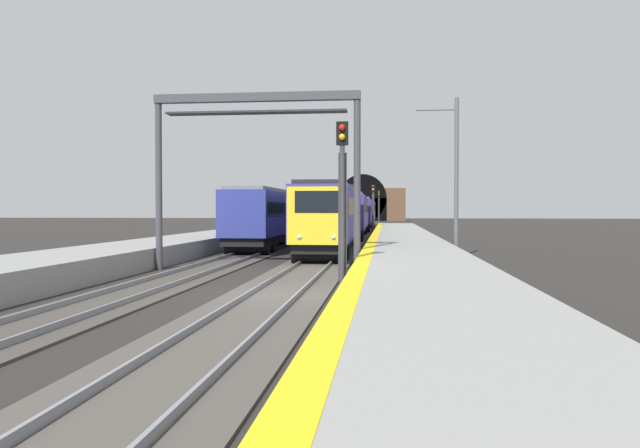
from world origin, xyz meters
name	(u,v)px	position (x,y,z in m)	size (l,w,h in m)	color
ground_plane	(276,296)	(0.00, 0.00, 0.00)	(320.00, 320.00, 0.00)	#282623
platform_right	(423,283)	(0.00, -4.27, 0.46)	(112.00, 4.11, 0.91)	gray
platform_left	(2,277)	(0.00, 8.64, 0.46)	(112.00, 4.11, 0.91)	gray
platform_right_edge_strip	(360,266)	(0.00, -2.47, 0.92)	(112.00, 0.50, 0.01)	yellow
track_main_line	(276,295)	(0.00, 0.00, 0.04)	(160.00, 3.08, 0.21)	#4C4742
track_adjacent_line	(134,293)	(0.00, 4.37, 0.04)	(160.00, 2.77, 0.21)	#423D38
train_main_approaching	(357,212)	(47.05, 0.00, 2.26)	(75.51, 3.02, 4.82)	navy
train_adjacent_platform	(313,213)	(44.35, 4.37, 2.20)	(61.31, 2.95, 4.73)	navy
railway_signal_near	(342,191)	(1.99, -1.80, 3.14)	(0.39, 0.38, 5.38)	#38383D
railway_signal_mid	(373,205)	(46.10, -1.80, 3.02)	(0.39, 0.38, 5.15)	#38383D
railway_signal_far	(379,204)	(90.52, -1.80, 3.57)	(0.39, 0.38, 5.97)	#38383D
overhead_signal_gantry	(256,137)	(7.25, 2.19, 5.56)	(0.70, 8.68, 7.39)	#3F3F47
tunnel_portal	(363,204)	(119.31, 2.19, 3.70)	(2.95, 19.02, 10.65)	brown
catenary_mast_near	(456,177)	(13.79, -6.69, 4.22)	(0.22, 2.13, 8.22)	#595B60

